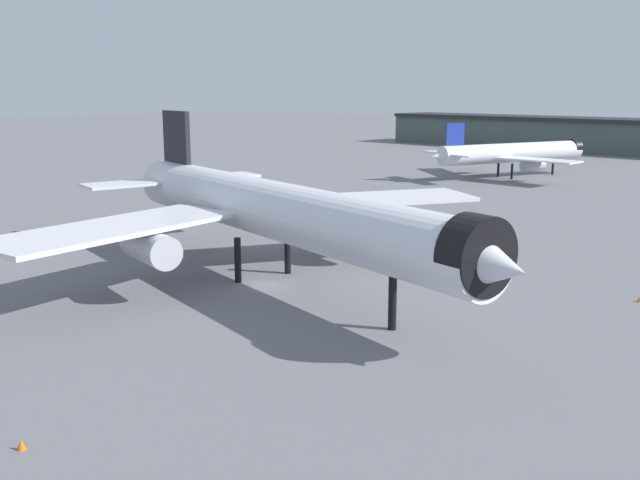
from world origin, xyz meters
name	(u,v)px	position (x,y,z in m)	size (l,w,h in m)	color
ground	(265,286)	(0.00, 0.00, 0.00)	(900.00, 900.00, 0.00)	slate
airliner_near_gate	(274,211)	(-0.04, 1.81, 7.96)	(65.39, 58.32, 18.08)	silver
airliner_far_taxiway	(512,153)	(-16.70, 108.23, 5.87)	(39.41, 43.94, 13.33)	silver
traffic_cone_near_nose	(639,299)	(33.92, 18.20, 0.30)	(0.48, 0.48, 0.60)	#F2600C
traffic_cone_wingtip	(21,445)	(12.27, -35.65, 0.33)	(0.53, 0.53, 0.66)	#F2600C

